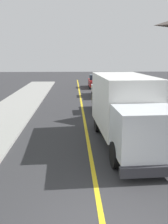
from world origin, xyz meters
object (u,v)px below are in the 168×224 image
(parked_van_across, at_px, (151,101))
(stop_sign, at_px, (157,92))
(parked_car_mid, at_px, (101,89))
(parked_car_far, at_px, (96,81))
(parked_car_near, at_px, (107,102))
(box_truck, at_px, (126,107))

(parked_van_across, relative_size, stop_sign, 1.67)
(parked_van_across, height_order, stop_sign, stop_sign)
(stop_sign, bearing_deg, parked_car_mid, 103.71)
(parked_car_far, relative_size, stop_sign, 1.67)
(parked_car_far, distance_m, parked_van_across, 14.55)
(parked_car_far, bearing_deg, stop_sign, -82.00)
(parked_car_near, bearing_deg, parked_van_across, 4.42)
(parked_car_mid, distance_m, parked_car_far, 7.12)
(parked_car_near, bearing_deg, stop_sign, -41.75)
(parked_car_far, distance_m, stop_sign, 17.23)
(box_truck, height_order, parked_car_near, box_truck)
(parked_car_near, relative_size, parked_car_mid, 1.01)
(parked_car_mid, bearing_deg, stop_sign, -76.29)
(parked_car_mid, bearing_deg, parked_car_near, -93.17)
(box_truck, height_order, parked_van_across, box_truck)
(box_truck, distance_m, parked_car_near, 6.80)
(parked_car_near, bearing_deg, box_truck, -90.23)
(parked_car_far, bearing_deg, parked_car_mid, -90.20)
(stop_sign, bearing_deg, parked_van_across, 78.46)
(stop_sign, bearing_deg, box_truck, -124.14)
(parked_car_mid, bearing_deg, parked_van_across, -67.26)
(parked_car_far, height_order, parked_van_across, same)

